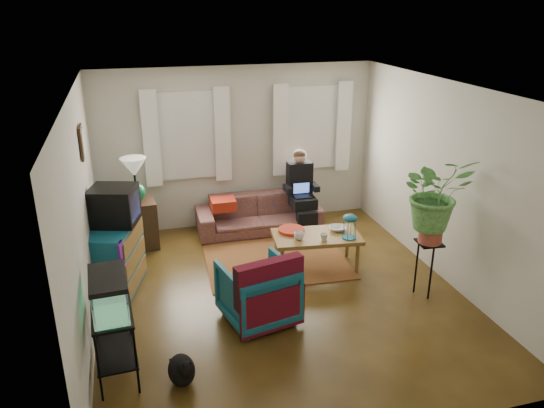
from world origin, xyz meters
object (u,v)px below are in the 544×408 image
object	(u,v)px
armchair	(258,289)
aquarium_stand	(116,345)
dresser	(116,258)
sofa	(258,208)
side_table	(139,224)
coffee_table	(316,251)
plant_stand	(426,268)

from	to	relation	value
armchair	aquarium_stand	bearing A→B (deg)	9.29
dresser	armchair	size ratio (longest dim) A/B	1.24
sofa	dresser	size ratio (longest dim) A/B	1.99
side_table	dresser	bearing A→B (deg)	-105.30
sofa	aquarium_stand	world-z (taller)	sofa
side_table	armchair	size ratio (longest dim) A/B	0.93
aquarium_stand	armchair	world-z (taller)	armchair
coffee_table	armchair	bearing A→B (deg)	-129.41
side_table	dresser	distance (m)	1.29
sofa	dresser	distance (m)	2.59
sofa	side_table	xyz separation A→B (m)	(-1.88, -0.09, -0.02)
sofa	armchair	bearing A→B (deg)	-102.61
dresser	coffee_table	bearing A→B (deg)	14.30
side_table	aquarium_stand	distance (m)	3.07
sofa	aquarium_stand	size ratio (longest dim) A/B	2.61
aquarium_stand	armchair	distance (m)	1.71
aquarium_stand	sofa	bearing A→B (deg)	51.52
sofa	coffee_table	xyz separation A→B (m)	(0.47, -1.45, -0.14)
sofa	dresser	xyz separation A→B (m)	(-2.22, -1.33, 0.06)
sofa	side_table	distance (m)	1.88
dresser	coffee_table	distance (m)	2.70
side_table	plant_stand	size ratio (longest dim) A/B	1.01
side_table	armchair	world-z (taller)	armchair
dresser	plant_stand	world-z (taller)	dresser
dresser	armchair	world-z (taller)	dresser
sofa	plant_stand	distance (m)	2.96
sofa	dresser	bearing A→B (deg)	-147.31
sofa	plant_stand	world-z (taller)	sofa
sofa	side_table	size ratio (longest dim) A/B	2.67
coffee_table	plant_stand	distance (m)	1.53
side_table	coffee_table	world-z (taller)	side_table
aquarium_stand	plant_stand	xyz separation A→B (m)	(3.78, 0.62, -0.01)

